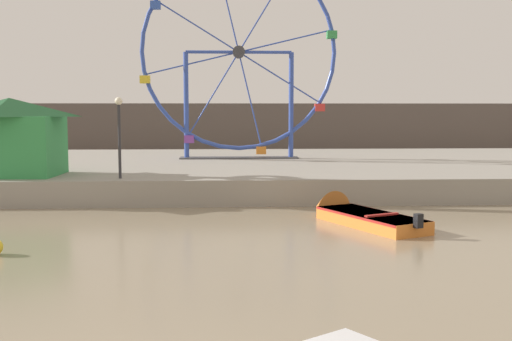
% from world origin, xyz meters
% --- Properties ---
extents(quay_promenade, '(110.00, 19.85, 1.08)m').
position_xyz_m(quay_promenade, '(0.00, 28.35, 0.54)').
color(quay_promenade, gray).
rests_on(quay_promenade, ground_plane).
extents(distant_town_skyline, '(140.00, 3.00, 4.40)m').
position_xyz_m(distant_town_skyline, '(0.00, 46.67, 2.20)').
color(distant_town_skyline, '#564C47').
rests_on(distant_town_skyline, ground_plane).
extents(motorboat_orange_hull, '(3.71, 5.65, 1.47)m').
position_xyz_m(motorboat_orange_hull, '(5.62, 15.10, 0.24)').
color(motorboat_orange_hull, orange).
rests_on(motorboat_orange_hull, ground_plane).
extents(ferris_wheel_blue_frame, '(11.27, 1.20, 11.74)m').
position_xyz_m(ferris_wheel_blue_frame, '(2.01, 29.76, 6.98)').
color(ferris_wheel_blue_frame, '#334CA8').
rests_on(ferris_wheel_blue_frame, quay_promenade).
extents(carnival_booth_green_kiosk, '(4.54, 3.60, 3.35)m').
position_xyz_m(carnival_booth_green_kiosk, '(-8.04, 20.85, 2.82)').
color(carnival_booth_green_kiosk, '#33934C').
rests_on(carnival_booth_green_kiosk, quay_promenade).
extents(promenade_lamp_near, '(0.32, 0.32, 3.35)m').
position_xyz_m(promenade_lamp_near, '(-3.17, 19.47, 3.32)').
color(promenade_lamp_near, '#2D2D33').
rests_on(promenade_lamp_near, quay_promenade).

